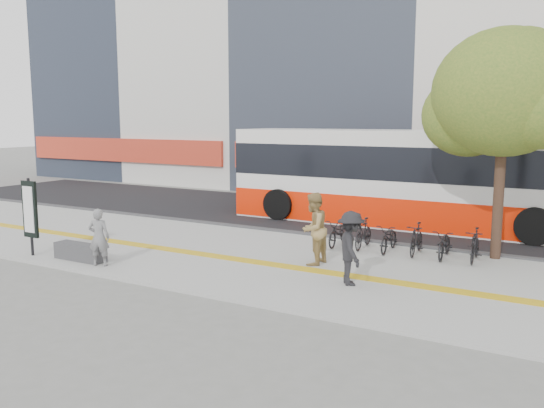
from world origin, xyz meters
The scene contains 13 objects.
ground centered at (0.00, 0.00, 0.00)m, with size 120.00×120.00×0.00m, color slate.
sidewalk centered at (0.00, 1.50, 0.04)m, with size 40.00×7.00×0.08m, color gray.
tactile_strip centered at (0.00, 1.00, 0.09)m, with size 40.00×0.45×0.01m, color gold.
street centered at (0.00, 9.00, 0.03)m, with size 40.00×8.00×0.06m, color black.
curb centered at (0.00, 5.00, 0.07)m, with size 40.00×0.25×0.14m, color #3C3B3E.
bench centered at (-2.60, -1.20, 0.30)m, with size 1.60×0.45×0.45m, color #3C3B3E.
signboard centered at (-4.20, -1.51, 1.37)m, with size 0.55×0.10×2.20m.
street_tree centered at (7.18, 4.82, 4.51)m, with size 4.40×3.80×6.31m.
bus centered at (3.43, 8.50, 1.68)m, with size 12.90×3.06×3.43m.
bicycle_row centered at (4.75, 4.00, 0.51)m, with size 4.56×1.58×0.90m.
seated_woman centered at (-1.67, -1.37, 0.84)m, with size 0.56×0.36×1.52m, color black.
pedestrian_tan centered at (3.12, 1.56, 1.04)m, with size 0.93×0.73×1.92m, color #A28650.
pedestrian_dark centered at (4.69, 0.33, 0.94)m, with size 1.12×0.64×1.73m, color black.
Camera 1 is at (9.59, -11.81, 3.92)m, focal length 37.85 mm.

